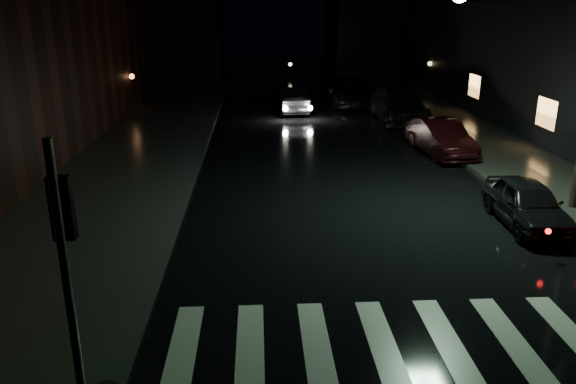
{
  "coord_description": "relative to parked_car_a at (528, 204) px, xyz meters",
  "views": [
    {
      "loc": [
        0.21,
        -8.16,
        5.87
      ],
      "look_at": [
        0.9,
        4.5,
        1.6
      ],
      "focal_mm": 35.0,
      "sensor_mm": 36.0,
      "label": 1
    }
  ],
  "objects": [
    {
      "name": "ground",
      "position": [
        -7.6,
        -6.0,
        -0.63
      ],
      "size": [
        120.0,
        120.0,
        0.0
      ],
      "primitive_type": "plane",
      "color": "black",
      "rests_on": "ground"
    },
    {
      "name": "sidewalk_left",
      "position": [
        -12.6,
        8.0,
        -0.56
      ],
      "size": [
        6.0,
        44.0,
        0.15
      ],
      "primitive_type": "cube",
      "color": "#282826",
      "rests_on": "ground"
    },
    {
      "name": "sidewalk_right",
      "position": [
        2.4,
        8.0,
        -0.56
      ],
      "size": [
        4.0,
        44.0,
        0.15
      ],
      "primitive_type": "cube",
      "color": "#282826",
      "rests_on": "ground"
    },
    {
      "name": "building_far_left",
      "position": [
        -17.6,
        39.0,
        3.37
      ],
      "size": [
        14.0,
        10.0,
        8.0
      ],
      "primitive_type": "cube",
      "color": "black",
      "rests_on": "ground"
    },
    {
      "name": "building_far_right",
      "position": [
        6.4,
        39.0,
        2.87
      ],
      "size": [
        14.0,
        10.0,
        7.0
      ],
      "primitive_type": "cube",
      "color": "black",
      "rests_on": "ground"
    },
    {
      "name": "crosswalk",
      "position": [
        -4.6,
        -5.5,
        -0.63
      ],
      "size": [
        9.0,
        3.0,
        0.01
      ],
      "primitive_type": "cube",
      "color": "beige",
      "rests_on": "ground"
    },
    {
      "name": "signal_pole_corner",
      "position": [
        -9.74,
        -7.46,
        0.91
      ],
      "size": [
        0.68,
        0.61,
        4.2
      ],
      "color": "slate",
      "rests_on": "ground"
    },
    {
      "name": "utility_pole",
      "position": [
        1.23,
        1.0,
        3.96
      ],
      "size": [
        4.92,
        0.44,
        8.0
      ],
      "color": "black",
      "rests_on": "ground"
    },
    {
      "name": "parked_car_a",
      "position": [
        0.0,
        0.0,
        0.0
      ],
      "size": [
        1.66,
        3.78,
        1.27
      ],
      "primitive_type": "imported",
      "rotation": [
        0.0,
        0.0,
        -0.04
      ],
      "color": "black",
      "rests_on": "ground"
    },
    {
      "name": "parked_car_b",
      "position": [
        0.0,
        7.7,
        0.07
      ],
      "size": [
        1.93,
        4.41,
        1.41
      ],
      "primitive_type": "imported",
      "rotation": [
        0.0,
        0.0,
        0.1
      ],
      "color": "black",
      "rests_on": "ground"
    },
    {
      "name": "parked_car_c",
      "position": [
        0.0,
        14.94,
        0.19
      ],
      "size": [
        2.41,
        5.71,
        1.65
      ],
      "primitive_type": "imported",
      "rotation": [
        0.0,
        0.0,
        0.02
      ],
      "color": "black",
      "rests_on": "ground"
    },
    {
      "name": "parked_car_d",
      "position": [
        -1.8,
        19.59,
        0.14
      ],
      "size": [
        2.62,
        5.57,
        1.54
      ],
      "primitive_type": "imported",
      "rotation": [
        0.0,
        0.0,
        -0.01
      ],
      "color": "black",
      "rests_on": "ground"
    },
    {
      "name": "oncoming_car",
      "position": [
        -5.49,
        17.51,
        0.08
      ],
      "size": [
        1.86,
        4.46,
        1.44
      ],
      "primitive_type": "imported",
      "rotation": [
        0.0,
        0.0,
        3.22
      ],
      "color": "black",
      "rests_on": "ground"
    }
  ]
}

